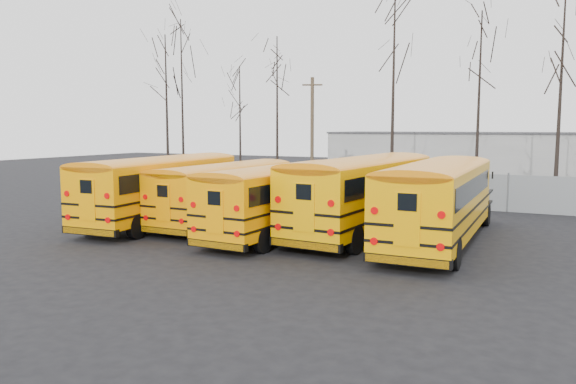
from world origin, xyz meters
The scene contains 16 objects.
ground centered at (0.00, 0.00, 0.00)m, with size 120.00×120.00×0.00m, color black.
fence centered at (0.00, 12.00, 1.00)m, with size 40.00×0.04×2.00m, color gray.
distant_building centered at (2.00, 32.00, 2.00)m, with size 22.00×8.00×4.00m, color #B8B7B3.
bus_a centered at (-6.16, 0.92, 1.89)m, with size 3.40×11.65×3.22m.
bus_b centered at (-3.37, 2.06, 1.70)m, with size 2.52×10.44×2.91m.
bus_c centered at (0.14, 0.81, 1.76)m, with size 2.94×10.84×3.01m.
bus_d centered at (3.15, 2.53, 1.96)m, with size 3.58×12.13×3.35m.
bus_e centered at (6.43, 1.71, 1.93)m, with size 2.91×11.81×3.29m.
utility_pole_left centered at (-5.63, 16.84, 4.13)m, with size 1.37×0.61×8.05m.
tree_0 centered at (-17.82, 15.92, 5.87)m, with size 0.26×0.26×11.73m, color black.
tree_1 centered at (-14.50, 13.53, 6.12)m, with size 0.26×0.26×12.23m, color black.
tree_2 centered at (-11.10, 15.97, 4.51)m, with size 0.26×0.26×9.02m, color black.
tree_3 centered at (-7.09, 14.23, 5.30)m, with size 0.26×0.26×10.61m, color black.
tree_4 centered at (0.94, 14.31, 6.42)m, with size 0.26×0.26×12.84m, color black.
tree_5 centered at (5.77, 16.09, 5.74)m, with size 0.26×0.26×11.47m, color black.
tree_6 centered at (10.25, 13.89, 5.68)m, with size 0.26×0.26×11.36m, color black.
Camera 1 is at (10.70, -19.96, 4.49)m, focal length 35.00 mm.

